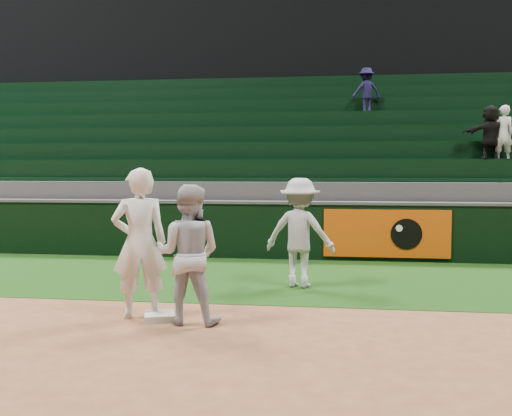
{
  "coord_description": "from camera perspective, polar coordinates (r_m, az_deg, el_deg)",
  "views": [
    {
      "loc": [
        1.85,
        -7.04,
        1.96
      ],
      "look_at": [
        0.61,
        2.3,
        1.3
      ],
      "focal_mm": 40.0,
      "sensor_mm": 36.0,
      "label": 1
    }
  ],
  "objects": [
    {
      "name": "base_coach",
      "position": [
        9.38,
        4.41,
        -2.47
      ],
      "size": [
        1.27,
        0.89,
        1.79
      ],
      "primitive_type": "imported",
      "rotation": [
        0.0,
        0.0,
        2.93
      ],
      "color": "#A6AAB4",
      "rests_on": "foul_grass"
    },
    {
      "name": "stadium_seating",
      "position": [
        16.12,
        0.96,
        3.08
      ],
      "size": [
        36.0,
        5.95,
        4.85
      ],
      "color": "#393A3C",
      "rests_on": "ground"
    },
    {
      "name": "ground",
      "position": [
        7.54,
        -7.07,
        -11.09
      ],
      "size": [
        70.0,
        70.0,
        0.0
      ],
      "primitive_type": "plane",
      "color": "brown",
      "rests_on": "ground"
    },
    {
      "name": "foul_grass",
      "position": [
        10.4,
        -2.87,
        -6.84
      ],
      "size": [
        36.0,
        4.2,
        0.01
      ],
      "primitive_type": "cube",
      "color": "#12330C",
      "rests_on": "ground"
    },
    {
      "name": "baserunner",
      "position": [
        7.26,
        -6.77,
        -4.59
      ],
      "size": [
        0.87,
        0.69,
        1.76
      ],
      "primitive_type": "imported",
      "rotation": [
        0.0,
        0.0,
        3.11
      ],
      "color": "#ACAEB7",
      "rests_on": "ground"
    },
    {
      "name": "first_base",
      "position": [
        7.61,
        -9.62,
        -10.63
      ],
      "size": [
        0.49,
        0.49,
        0.09
      ],
      "primitive_type": "cube",
      "rotation": [
        0.0,
        0.0,
        0.32
      ],
      "color": "silver",
      "rests_on": "ground"
    },
    {
      "name": "first_baseman",
      "position": [
        7.61,
        -11.56,
        -3.46
      ],
      "size": [
        0.84,
        0.71,
        1.96
      ],
      "primitive_type": "imported",
      "rotation": [
        0.0,
        0.0,
        3.55
      ],
      "color": "white",
      "rests_on": "ground"
    },
    {
      "name": "field_wall",
      "position": [
        12.45,
        -0.93,
        -2.11
      ],
      "size": [
        36.0,
        0.45,
        1.25
      ],
      "color": "black",
      "rests_on": "ground"
    },
    {
      "name": "upper_deck",
      "position": [
        24.89,
        3.28,
        13.34
      ],
      "size": [
        40.0,
        12.0,
        12.0
      ],
      "primitive_type": "cube",
      "color": "black",
      "rests_on": "ground"
    }
  ]
}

